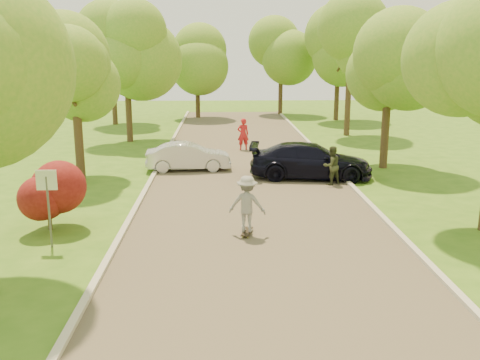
{
  "coord_description": "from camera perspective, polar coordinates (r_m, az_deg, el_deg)",
  "views": [
    {
      "loc": [
        -1.12,
        -10.05,
        5.22
      ],
      "look_at": [
        -0.53,
        6.33,
        1.3
      ],
      "focal_mm": 40.0,
      "sensor_mm": 36.0,
      "label": 1
    }
  ],
  "objects": [
    {
      "name": "ground",
      "position": [
        11.38,
        3.93,
        -13.88
      ],
      "size": [
        100.0,
        100.0,
        0.0
      ],
      "primitive_type": "plane",
      "color": "#366518",
      "rests_on": "ground"
    },
    {
      "name": "road",
      "position": [
        18.83,
        1.44,
        -2.64
      ],
      "size": [
        8.0,
        60.0,
        0.01
      ],
      "primitive_type": "cube",
      "color": "#4C4438",
      "rests_on": "ground"
    },
    {
      "name": "curb_left",
      "position": [
        19.0,
        -10.85,
        -2.55
      ],
      "size": [
        0.18,
        60.0,
        0.12
      ],
      "primitive_type": "cube",
      "color": "#B2AD9E",
      "rests_on": "ground"
    },
    {
      "name": "curb_right",
      "position": [
        19.48,
        13.43,
        -2.29
      ],
      "size": [
        0.18,
        60.0,
        0.12
      ],
      "primitive_type": "cube",
      "color": "#B2AD9E",
      "rests_on": "ground"
    },
    {
      "name": "street_sign",
      "position": [
        15.26,
        -19.85,
        -1.23
      ],
      "size": [
        0.55,
        0.06,
        2.17
      ],
      "color": "#59595E",
      "rests_on": "ground"
    },
    {
      "name": "red_shrub",
      "position": [
        16.9,
        -19.83,
        -1.48
      ],
      "size": [
        1.7,
        1.7,
        1.95
      ],
      "color": "#382619",
      "rests_on": "ground"
    },
    {
      "name": "tree_l_midb",
      "position": [
        22.79,
        -16.86,
        11.29
      ],
      "size": [
        4.3,
        4.2,
        6.62
      ],
      "color": "#382619",
      "rests_on": "ground"
    },
    {
      "name": "tree_l_far",
      "position": [
        32.49,
        -11.71,
        13.62
      ],
      "size": [
        4.92,
        4.8,
        7.79
      ],
      "color": "#382619",
      "rests_on": "ground"
    },
    {
      "name": "tree_r_midb",
      "position": [
        25.26,
        16.1,
        12.17
      ],
      "size": [
        4.51,
        4.4,
        7.01
      ],
      "color": "#382619",
      "rests_on": "ground"
    },
    {
      "name": "tree_r_far",
      "position": [
        35.07,
        12.1,
        14.16
      ],
      "size": [
        5.33,
        5.2,
        8.34
      ],
      "color": "#382619",
      "rests_on": "ground"
    },
    {
      "name": "tree_bg_a",
      "position": [
        40.78,
        -13.23,
        13.24
      ],
      "size": [
        5.12,
        5.0,
        7.72
      ],
      "color": "#382619",
      "rests_on": "ground"
    },
    {
      "name": "tree_bg_b",
      "position": [
        43.08,
        10.78,
        13.64
      ],
      "size": [
        5.12,
        5.0,
        7.95
      ],
      "color": "#382619",
      "rests_on": "ground"
    },
    {
      "name": "tree_bg_c",
      "position": [
        44.09,
        -4.33,
        13.15
      ],
      "size": [
        4.92,
        4.8,
        7.33
      ],
      "color": "#382619",
      "rests_on": "ground"
    },
    {
      "name": "tree_bg_d",
      "position": [
        46.36,
        4.7,
        13.52
      ],
      "size": [
        5.12,
        5.0,
        7.72
      ],
      "color": "#382619",
      "rests_on": "ground"
    },
    {
      "name": "silver_sedan",
      "position": [
        24.33,
        -5.53,
        2.51
      ],
      "size": [
        3.88,
        1.57,
        1.25
      ],
      "primitive_type": "imported",
      "rotation": [
        0.0,
        0.0,
        1.64
      ],
      "color": "silver",
      "rests_on": "ground"
    },
    {
      "name": "dark_sedan",
      "position": [
        22.86,
        7.54,
        2.05
      ],
      "size": [
        5.36,
        2.68,
        1.49
      ],
      "primitive_type": "imported",
      "rotation": [
        0.0,
        0.0,
        1.45
      ],
      "color": "black",
      "rests_on": "ground"
    },
    {
      "name": "longboard",
      "position": [
        15.76,
        0.75,
        -5.53
      ],
      "size": [
        0.41,
        0.89,
        0.1
      ],
      "rotation": [
        0.0,
        0.0,
        2.93
      ],
      "color": "black",
      "rests_on": "ground"
    },
    {
      "name": "skateboarder",
      "position": [
        15.51,
        0.76,
        -2.57
      ],
      "size": [
        1.18,
        0.83,
        1.67
      ],
      "primitive_type": "imported",
      "rotation": [
        0.0,
        0.0,
        2.93
      ],
      "color": "gray",
      "rests_on": "longboard"
    },
    {
      "name": "person_striped",
      "position": [
        29.28,
        0.33,
        4.9
      ],
      "size": [
        0.69,
        0.52,
        1.74
      ],
      "primitive_type": "imported",
      "rotation": [
        0.0,
        0.0,
        3.31
      ],
      "color": "red",
      "rests_on": "ground"
    },
    {
      "name": "person_olive",
      "position": [
        21.79,
        9.73,
        1.52
      ],
      "size": [
        0.95,
        0.87,
        1.58
      ],
      "primitive_type": "imported",
      "rotation": [
        0.0,
        0.0,
        3.59
      ],
      "color": "#323821",
      "rests_on": "ground"
    }
  ]
}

